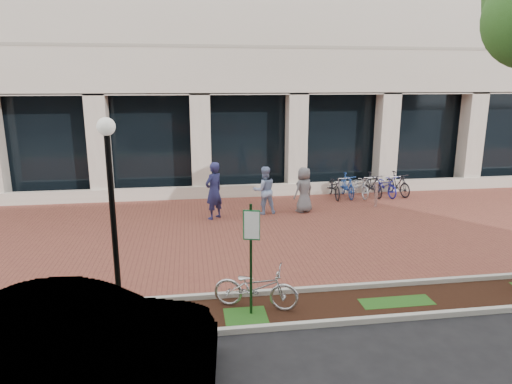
{
  "coord_description": "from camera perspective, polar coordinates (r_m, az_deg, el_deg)",
  "views": [
    {
      "loc": [
        -2.48,
        -13.81,
        4.7
      ],
      "look_at": [
        -0.55,
        -0.8,
        1.49
      ],
      "focal_mm": 32.0,
      "sensor_mm": 36.0,
      "label": 1
    }
  ],
  "objects": [
    {
      "name": "brick_plaza",
      "position": [
        14.79,
        1.67,
        -4.78
      ],
      "size": [
        40.0,
        9.0,
        0.01
      ],
      "primitive_type": "cube",
      "color": "brown",
      "rests_on": "ground"
    },
    {
      "name": "bollard",
      "position": [
        17.93,
        14.8,
        -0.2
      ],
      "size": [
        0.12,
        0.12,
        1.04
      ],
      "color": "silver",
      "rests_on": "ground"
    },
    {
      "name": "pedestrian_mid",
      "position": [
        16.41,
        1.05,
        0.22
      ],
      "size": [
        0.91,
        0.75,
        1.74
      ],
      "primitive_type": "imported",
      "rotation": [
        0.0,
        0.0,
        3.25
      ],
      "color": "#8BA3CF",
      "rests_on": "ground"
    },
    {
      "name": "pedestrian_left",
      "position": [
        15.81,
        -5.3,
        0.15
      ],
      "size": [
        0.87,
        0.85,
        2.01
      ],
      "primitive_type": "imported",
      "rotation": [
        0.0,
        0.0,
        3.88
      ],
      "color": "#1F224F",
      "rests_on": "ground"
    },
    {
      "name": "curb_street_side",
      "position": [
        9.42,
        8.3,
        -15.95
      ],
      "size": [
        40.0,
        0.12,
        0.12
      ],
      "primitive_type": "cube",
      "color": "#AAAAA0",
      "rests_on": "ground"
    },
    {
      "name": "pedestrian_right",
      "position": [
        16.71,
        6.0,
        0.27
      ],
      "size": [
        0.97,
        0.86,
        1.67
      ],
      "primitive_type": "imported",
      "rotation": [
        0.0,
        0.0,
        3.66
      ],
      "color": "slate",
      "rests_on": "ground"
    },
    {
      "name": "lamppost",
      "position": [
        9.65,
        -17.55,
        -1.46
      ],
      "size": [
        0.36,
        0.36,
        4.02
      ],
      "color": "black",
      "rests_on": "ground"
    },
    {
      "name": "planting_strip",
      "position": [
        10.07,
        7.04,
        -14.17
      ],
      "size": [
        40.0,
        1.5,
        0.01
      ],
      "primitive_type": "cube",
      "color": "black",
      "rests_on": "ground"
    },
    {
      "name": "sedan_near_curb",
      "position": [
        8.12,
        -21.44,
        -16.63
      ],
      "size": [
        4.52,
        1.93,
        1.45
      ],
      "primitive_type": "imported",
      "rotation": [
        0.0,
        0.0,
        1.48
      ],
      "color": "#A8A8AC",
      "rests_on": "ground"
    },
    {
      "name": "parking_sign",
      "position": [
        9.14,
        -0.62,
        -6.7
      ],
      "size": [
        0.34,
        0.07,
        2.36
      ],
      "rotation": [
        0.0,
        0.0,
        -0.27
      ],
      "color": "#143716",
      "rests_on": "ground"
    },
    {
      "name": "curb_plaza_side",
      "position": [
        10.69,
        5.97,
        -12.07
      ],
      "size": [
        40.0,
        0.12,
        0.12
      ],
      "primitive_type": "cube",
      "color": "#AAAAA0",
      "rests_on": "ground"
    },
    {
      "name": "ground",
      "position": [
        14.8,
        1.67,
        -4.8
      ],
      "size": [
        120.0,
        120.0,
        0.0
      ],
      "primitive_type": "plane",
      "color": "black",
      "rests_on": "ground"
    },
    {
      "name": "locked_bicycle",
      "position": [
        9.8,
        -0.0,
        -11.8
      ],
      "size": [
        1.93,
        1.21,
        0.96
      ],
      "primitive_type": "imported",
      "rotation": [
        0.0,
        0.0,
        1.23
      ],
      "color": "#B7B7BB",
      "rests_on": "ground"
    },
    {
      "name": "bike_rack_cluster",
      "position": [
        19.49,
        13.53,
        0.8
      ],
      "size": [
        3.49,
        1.78,
        1.0
      ],
      "rotation": [
        0.0,
        0.0,
        0.06
      ],
      "color": "black",
      "rests_on": "ground"
    }
  ]
}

